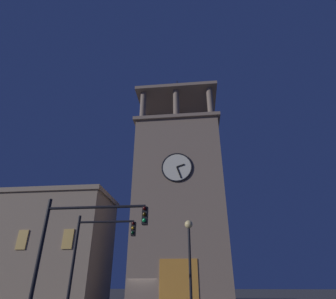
{
  "coord_description": "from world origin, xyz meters",
  "views": [
    {
      "loc": [
        -4.7,
        24.88,
        2.14
      ],
      "look_at": [
        -1.86,
        -2.46,
        15.95
      ],
      "focal_mm": 28.52,
      "sensor_mm": 36.0,
      "label": 1
    }
  ],
  "objects_px": {
    "clocktower": "(179,202)",
    "traffic_signal_near": "(94,250)",
    "adjacent_wing_building": "(22,247)",
    "street_lamp": "(190,251)",
    "traffic_signal_mid": "(77,239)"
  },
  "relations": [
    {
      "from": "adjacent_wing_building",
      "to": "traffic_signal_mid",
      "type": "bearing_deg",
      "value": 128.45
    },
    {
      "from": "clocktower",
      "to": "traffic_signal_near",
      "type": "height_order",
      "value": "clocktower"
    },
    {
      "from": "clocktower",
      "to": "street_lamp",
      "type": "xyz_separation_m",
      "value": [
        -1.23,
        12.19,
        -6.08
      ]
    },
    {
      "from": "clocktower",
      "to": "traffic_signal_near",
      "type": "relative_size",
      "value": 4.63
    },
    {
      "from": "street_lamp",
      "to": "clocktower",
      "type": "bearing_deg",
      "value": -84.25
    },
    {
      "from": "adjacent_wing_building",
      "to": "street_lamp",
      "type": "xyz_separation_m",
      "value": [
        -18.55,
        13.67,
        -1.94
      ]
    },
    {
      "from": "traffic_signal_mid",
      "to": "adjacent_wing_building",
      "type": "bearing_deg",
      "value": -51.55
    },
    {
      "from": "adjacent_wing_building",
      "to": "street_lamp",
      "type": "bearing_deg",
      "value": 143.61
    },
    {
      "from": "clocktower",
      "to": "street_lamp",
      "type": "bearing_deg",
      "value": 95.75
    },
    {
      "from": "traffic_signal_mid",
      "to": "street_lamp",
      "type": "relative_size",
      "value": 1.05
    },
    {
      "from": "traffic_signal_near",
      "to": "street_lamp",
      "type": "bearing_deg",
      "value": -176.84
    },
    {
      "from": "clocktower",
      "to": "street_lamp",
      "type": "height_order",
      "value": "clocktower"
    },
    {
      "from": "clocktower",
      "to": "traffic_signal_near",
      "type": "distance_m",
      "value": 14.39
    },
    {
      "from": "adjacent_wing_building",
      "to": "traffic_signal_mid",
      "type": "height_order",
      "value": "adjacent_wing_building"
    },
    {
      "from": "traffic_signal_mid",
      "to": "street_lamp",
      "type": "xyz_separation_m",
      "value": [
        -4.59,
        -3.91,
        -0.11
      ]
    }
  ]
}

